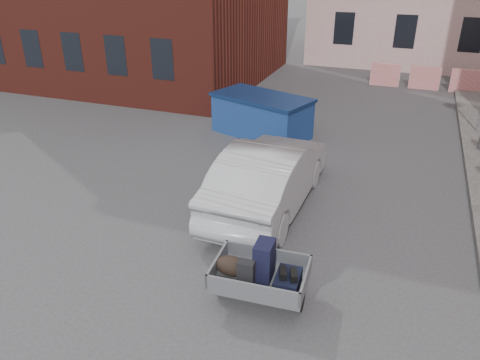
% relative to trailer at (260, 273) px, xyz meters
% --- Properties ---
extents(ground, '(120.00, 120.00, 0.00)m').
position_rel_trailer_xyz_m(ground, '(-1.77, 1.00, -0.61)').
color(ground, '#38383A').
rests_on(ground, ground).
extents(barriers, '(4.70, 0.18, 1.00)m').
position_rel_trailer_xyz_m(barriers, '(2.43, 16.00, -0.11)').
color(barriers, red).
rests_on(barriers, ground).
extents(trailer, '(1.66, 1.85, 1.20)m').
position_rel_trailer_xyz_m(trailer, '(0.00, 0.00, 0.00)').
color(trailer, black).
rests_on(trailer, ground).
extents(dumpster, '(3.56, 2.60, 1.34)m').
position_rel_trailer_xyz_m(dumpster, '(-2.57, 7.96, 0.07)').
color(dumpster, navy).
rests_on(dumpster, ground).
extents(silver_car, '(1.82, 4.96, 1.62)m').
position_rel_trailer_xyz_m(silver_car, '(-0.88, 3.35, 0.20)').
color(silver_car, '#A7A9AE').
rests_on(silver_car, ground).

